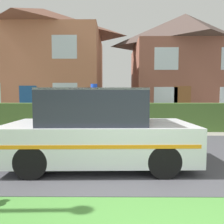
{
  "coord_description": "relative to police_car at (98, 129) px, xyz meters",
  "views": [
    {
      "loc": [
        -0.57,
        -2.05,
        1.54
      ],
      "look_at": [
        -0.61,
        4.47,
        1.05
      ],
      "focal_mm": 35.0,
      "sensor_mm": 36.0,
      "label": 1
    }
  ],
  "objects": [
    {
      "name": "road_strip",
      "position": [
        0.91,
        0.99,
        -0.8
      ],
      "size": [
        28.0,
        5.09,
        0.01
      ],
      "primitive_type": "cube",
      "color": "#424247",
      "rests_on": "ground"
    },
    {
      "name": "police_car",
      "position": [
        0.0,
        0.0,
        0.0
      ],
      "size": [
        3.98,
        1.91,
        1.78
      ],
      "rotation": [
        0.0,
        0.0,
        0.02
      ],
      "color": "black",
      "rests_on": "road_strip"
    },
    {
      "name": "house_left",
      "position": [
        -4.57,
        10.94,
        3.07
      ],
      "size": [
        8.31,
        7.01,
        7.6
      ],
      "color": "#A86B4C",
      "rests_on": "ground"
    },
    {
      "name": "house_right",
      "position": [
        5.38,
        10.99,
        2.91
      ],
      "size": [
        7.43,
        5.86,
        7.26
      ],
      "color": "brown",
      "rests_on": "ground"
    },
    {
      "name": "garden_hedge",
      "position": [
        0.04,
        4.73,
        -0.19
      ],
      "size": [
        11.09,
        0.62,
        1.22
      ],
      "primitive_type": "cube",
      "color": "#4C7233",
      "rests_on": "ground"
    }
  ]
}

